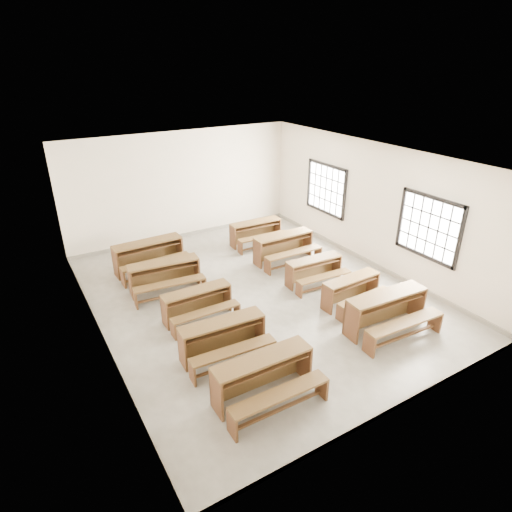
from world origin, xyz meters
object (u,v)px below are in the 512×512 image
desk_set_4 (149,254)px  desk_set_6 (352,289)px  desk_set_9 (256,231)px  desk_set_5 (388,309)px  desk_set_7 (315,269)px  desk_set_2 (198,302)px  desk_set_0 (264,375)px  desk_set_3 (165,274)px  desk_set_8 (284,246)px  desk_set_1 (223,336)px

desk_set_4 → desk_set_6: bearing=-51.9°
desk_set_6 → desk_set_9: bearing=88.9°
desk_set_5 → desk_set_6: size_ratio=1.25×
desk_set_4 → desk_set_7: size_ratio=1.22×
desk_set_2 → desk_set_9: bearing=41.7°
desk_set_0 → desk_set_4: size_ratio=0.95×
desk_set_7 → desk_set_9: desk_set_9 is taller
desk_set_3 → desk_set_5: desk_set_5 is taller
desk_set_3 → desk_set_8: (3.35, -0.07, 0.01)m
desk_set_3 → desk_set_5: 5.06m
desk_set_3 → desk_set_8: desk_set_8 is taller
desk_set_2 → desk_set_8: bearing=23.9°
desk_set_9 → desk_set_5: bearing=-87.7°
desk_set_4 → desk_set_8: size_ratio=1.07×
desk_set_9 → desk_set_4: bearing=-176.5°
desk_set_1 → desk_set_7: (3.20, 1.38, -0.04)m
desk_set_2 → desk_set_5: 3.90m
desk_set_0 → desk_set_9: size_ratio=1.08×
desk_set_3 → desk_set_7: size_ratio=1.16×
desk_set_8 → desk_set_5: bearing=-90.5°
desk_set_3 → desk_set_4: size_ratio=0.95×
desk_set_8 → desk_set_9: desk_set_8 is taller
desk_set_4 → desk_set_7: (3.24, -2.75, -0.09)m
desk_set_1 → desk_set_7: size_ratio=1.11×
desk_set_5 → desk_set_6: 1.11m
desk_set_3 → desk_set_7: bearing=-19.3°
desk_set_4 → desk_set_2: bearing=-89.0°
desk_set_4 → desk_set_5: size_ratio=0.99×
desk_set_1 → desk_set_2: size_ratio=1.11×
desk_set_4 → desk_set_6: size_ratio=1.23×
desk_set_9 → desk_set_3: bearing=-156.1°
desk_set_0 → desk_set_5: (3.15, 0.36, 0.02)m
desk_set_5 → desk_set_1: bearing=167.1°
desk_set_2 → desk_set_6: 3.43m
desk_set_9 → desk_set_7: bearing=-88.3°
desk_set_7 → desk_set_1: bearing=-153.5°
desk_set_1 → desk_set_7: bearing=26.5°
desk_set_1 → desk_set_5: size_ratio=0.90×
desk_set_0 → desk_set_3: bearing=92.6°
desk_set_9 → desk_set_2: bearing=-135.8°
desk_set_4 → desk_set_8: bearing=-23.6°
desk_set_0 → desk_set_2: bearing=89.9°
desk_set_1 → desk_set_3: size_ratio=0.96×
desk_set_1 → desk_set_6: 3.31m
desk_set_5 → desk_set_3: bearing=134.0°
desk_set_4 → desk_set_5: bearing=-59.3°
desk_set_0 → desk_set_7: size_ratio=1.15×
desk_set_0 → desk_set_6: desk_set_0 is taller
desk_set_2 → desk_set_0: bearing=-90.9°
desk_set_2 → desk_set_5: bearing=-37.2°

